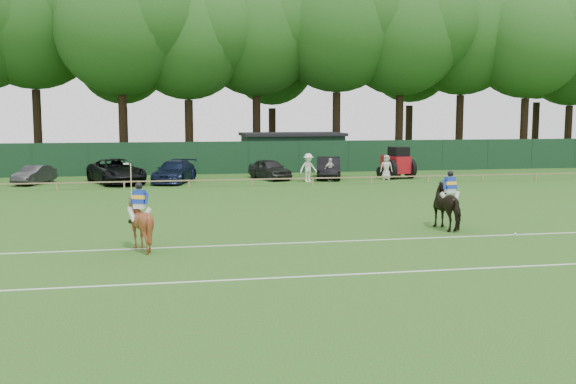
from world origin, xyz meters
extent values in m
plane|color=#1E4C14|center=(0.00, 0.00, 0.00)|extent=(160.00, 160.00, 0.00)
imported|color=black|center=(6.77, 0.72, 0.94)|extent=(1.33, 2.35, 1.88)
imported|color=brown|center=(-5.52, -1.11, 0.91)|extent=(1.97, 2.07, 1.82)
imported|color=#2C2C2F|center=(-13.00, 22.04, 0.61)|extent=(2.51, 3.95, 1.23)
imported|color=black|center=(-7.66, 21.44, 0.81)|extent=(4.58, 6.42, 1.62)
imported|color=#101933|center=(-3.84, 21.27, 0.74)|extent=(3.54, 5.51, 1.48)
imported|color=#2B2B2D|center=(2.86, 22.28, 0.72)|extent=(2.96, 4.52, 1.43)
imported|color=black|center=(7.06, 21.92, 0.77)|extent=(2.70, 4.96, 1.55)
imported|color=white|center=(5.12, 19.85, 0.97)|extent=(1.38, 0.97, 1.95)
imported|color=silver|center=(6.70, 20.09, 0.80)|extent=(1.02, 0.73, 1.60)
imported|color=beige|center=(10.85, 20.31, 0.88)|extent=(0.98, 0.78, 1.75)
cube|color=silver|center=(6.77, 0.72, 1.58)|extent=(0.39, 0.31, 0.18)
cube|color=#1735A9|center=(6.77, 0.72, 1.90)|extent=(0.44, 0.36, 0.51)
cube|color=yellow|center=(6.77, 0.72, 1.88)|extent=(0.47, 0.35, 0.18)
sphere|color=black|center=(6.77, 0.72, 2.27)|extent=(0.25, 0.25, 0.25)
cylinder|color=silver|center=(7.04, 0.71, 1.28)|extent=(0.41, 0.38, 0.59)
cylinder|color=silver|center=(6.52, 0.64, 1.28)|extent=(0.42, 0.32, 0.59)
cube|color=silver|center=(-5.52, -1.11, 1.54)|extent=(0.43, 0.37, 0.18)
cube|color=#1735A9|center=(-5.52, -1.11, 1.86)|extent=(0.48, 0.43, 0.51)
cube|color=yellow|center=(-5.52, -1.11, 1.84)|extent=(0.51, 0.42, 0.18)
sphere|color=black|center=(-5.52, -1.11, 2.23)|extent=(0.25, 0.25, 0.25)
cylinder|color=silver|center=(-5.30, -1.26, 1.24)|extent=(0.47, 0.28, 0.59)
cylinder|color=silver|center=(-5.78, -1.07, 1.24)|extent=(0.39, 0.44, 0.59)
cylinder|color=tan|center=(-5.78, -0.96, 2.41)|extent=(0.07, 0.64, 1.17)
sphere|color=silver|center=(8.75, -1.02, 0.04)|extent=(0.09, 0.09, 0.09)
cube|color=silver|center=(0.00, -6.00, 0.01)|extent=(60.00, 0.10, 0.01)
cube|color=silver|center=(0.00, -1.00, 0.01)|extent=(60.00, 0.10, 0.01)
cube|color=#997F5B|center=(0.00, 18.00, 0.45)|extent=(62.00, 0.08, 0.08)
cube|color=#14351E|center=(0.00, 27.00, 1.25)|extent=(92.00, 0.04, 2.50)
cube|color=#14331E|center=(6.00, 30.00, 1.40)|extent=(8.00, 4.00, 2.80)
cube|color=black|center=(6.00, 30.00, 2.92)|extent=(8.40, 4.40, 0.24)
cube|color=#A70F18|center=(11.97, 21.50, 0.99)|extent=(1.64, 2.46, 1.23)
cube|color=black|center=(12.04, 21.13, 1.84)|extent=(1.35, 1.42, 0.85)
cylinder|color=black|center=(11.31, 20.70, 0.71)|extent=(0.55, 1.44, 1.41)
cylinder|color=black|center=(12.88, 21.01, 0.71)|extent=(0.55, 1.44, 1.41)
cylinder|color=black|center=(11.09, 22.29, 0.38)|extent=(0.42, 0.79, 0.75)
cylinder|color=black|center=(12.48, 22.56, 0.38)|extent=(0.42, 0.79, 0.75)
camera|label=1|loc=(-4.79, -24.71, 4.77)|focal=42.00mm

